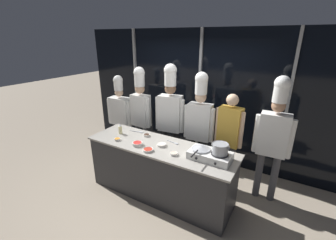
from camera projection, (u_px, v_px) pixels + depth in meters
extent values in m
plane|color=gray|center=(161.00, 193.00, 3.87)|extent=(24.00, 24.00, 0.00)
cube|color=black|center=(200.00, 97.00, 4.65)|extent=(5.72, 0.04, 2.70)
cube|color=gray|center=(136.00, 89.00, 5.38)|extent=(0.05, 0.05, 2.70)
cube|color=gray|center=(199.00, 98.00, 4.61)|extent=(0.05, 0.05, 2.70)
cube|color=gray|center=(287.00, 110.00, 3.84)|extent=(0.05, 0.05, 2.70)
cube|color=#2D2D30|center=(160.00, 171.00, 3.71)|extent=(2.38, 0.72, 0.89)
cube|color=#A39E93|center=(160.00, 146.00, 3.55)|extent=(2.46, 0.75, 0.03)
cube|color=silver|center=(210.00, 155.00, 3.14)|extent=(0.59, 0.33, 0.11)
cylinder|color=black|center=(201.00, 149.00, 3.18)|extent=(0.24, 0.24, 0.01)
cylinder|color=black|center=(196.00, 158.00, 3.07)|extent=(0.03, 0.01, 0.03)
cylinder|color=black|center=(220.00, 154.00, 3.06)|extent=(0.24, 0.24, 0.01)
cylinder|color=black|center=(215.00, 164.00, 2.94)|extent=(0.03, 0.01, 0.03)
cylinder|color=#ADAFB5|center=(201.00, 149.00, 3.18)|extent=(0.26, 0.26, 0.01)
cone|color=#ADAFB5|center=(201.00, 147.00, 3.17)|extent=(0.28, 0.28, 0.05)
cylinder|color=black|center=(195.00, 154.00, 2.98)|extent=(0.02, 0.21, 0.02)
cylinder|color=#93969B|center=(220.00, 149.00, 3.03)|extent=(0.21, 0.21, 0.15)
torus|color=#93969B|center=(221.00, 144.00, 3.00)|extent=(0.22, 0.22, 0.01)
torus|color=#93969B|center=(212.00, 144.00, 3.07)|extent=(0.01, 0.05, 0.05)
torus|color=#93969B|center=(229.00, 148.00, 2.96)|extent=(0.01, 0.05, 0.05)
cylinder|color=beige|center=(120.00, 130.00, 3.96)|extent=(0.06, 0.06, 0.14)
cone|color=white|center=(120.00, 125.00, 3.93)|extent=(0.05, 0.05, 0.04)
cylinder|color=silver|center=(174.00, 154.00, 3.26)|extent=(0.11, 0.11, 0.03)
torus|color=silver|center=(174.00, 153.00, 3.25)|extent=(0.11, 0.11, 0.01)
cylinder|color=beige|center=(174.00, 153.00, 3.26)|extent=(0.09, 0.09, 0.02)
cylinder|color=silver|center=(138.00, 144.00, 3.55)|extent=(0.16, 0.16, 0.05)
torus|color=silver|center=(137.00, 143.00, 3.54)|extent=(0.17, 0.17, 0.01)
cylinder|color=red|center=(138.00, 143.00, 3.54)|extent=(0.13, 0.13, 0.03)
cylinder|color=silver|center=(162.00, 145.00, 3.53)|extent=(0.14, 0.14, 0.03)
torus|color=silver|center=(162.00, 144.00, 3.52)|extent=(0.15, 0.15, 0.01)
cylinder|color=silver|center=(162.00, 144.00, 3.53)|extent=(0.12, 0.12, 0.02)
cylinder|color=silver|center=(147.00, 135.00, 3.88)|extent=(0.11, 0.11, 0.03)
torus|color=silver|center=(147.00, 134.00, 3.87)|extent=(0.11, 0.11, 0.01)
cylinder|color=#382319|center=(147.00, 135.00, 3.87)|extent=(0.09, 0.09, 0.02)
cylinder|color=silver|center=(117.00, 139.00, 3.72)|extent=(0.10, 0.10, 0.03)
torus|color=silver|center=(117.00, 139.00, 3.71)|extent=(0.10, 0.10, 0.01)
cylinder|color=orange|center=(117.00, 139.00, 3.72)|extent=(0.08, 0.08, 0.02)
cylinder|color=silver|center=(148.00, 150.00, 3.37)|extent=(0.16, 0.16, 0.03)
torus|color=silver|center=(148.00, 149.00, 3.37)|extent=(0.16, 0.16, 0.01)
cylinder|color=#B22D1E|center=(148.00, 149.00, 3.37)|extent=(0.13, 0.13, 0.02)
cube|color=#B2B5BA|center=(171.00, 141.00, 3.67)|extent=(0.16, 0.04, 0.01)
ellipsoid|color=#B2B5BA|center=(176.00, 143.00, 3.60)|extent=(0.08, 0.06, 0.02)
cube|color=#B2B5BA|center=(134.00, 131.00, 4.07)|extent=(0.18, 0.05, 0.01)
ellipsoid|color=#B2B5BA|center=(141.00, 132.00, 4.03)|extent=(0.09, 0.07, 0.02)
cylinder|color=#232326|center=(127.00, 140.00, 5.03)|extent=(0.12, 0.12, 0.73)
cylinder|color=#232326|center=(118.00, 137.00, 5.15)|extent=(0.12, 0.12, 0.73)
cube|color=white|center=(120.00, 111.00, 4.86)|extent=(0.48, 0.26, 0.59)
cylinder|color=white|center=(129.00, 114.00, 4.72)|extent=(0.09, 0.09, 0.54)
cylinder|color=white|center=(110.00, 111.00, 4.95)|extent=(0.09, 0.09, 0.54)
sphere|color=beige|center=(119.00, 93.00, 4.72)|extent=(0.17, 0.17, 0.17)
cylinder|color=white|center=(118.00, 85.00, 4.66)|extent=(0.18, 0.18, 0.22)
sphere|color=white|center=(118.00, 80.00, 4.63)|extent=(0.20, 0.20, 0.20)
cylinder|color=#4C4C51|center=(146.00, 144.00, 4.75)|extent=(0.10, 0.10, 0.80)
cylinder|color=#4C4C51|center=(139.00, 141.00, 4.87)|extent=(0.10, 0.10, 0.80)
cube|color=white|center=(141.00, 110.00, 4.56)|extent=(0.39, 0.22, 0.65)
cylinder|color=white|center=(148.00, 113.00, 4.42)|extent=(0.08, 0.08, 0.60)
cylinder|color=white|center=(132.00, 110.00, 4.65)|extent=(0.08, 0.08, 0.60)
sphere|color=tan|center=(140.00, 89.00, 4.40)|extent=(0.19, 0.19, 0.19)
cylinder|color=white|center=(139.00, 79.00, 4.34)|extent=(0.20, 0.20, 0.27)
sphere|color=white|center=(139.00, 72.00, 4.29)|extent=(0.22, 0.22, 0.22)
cylinder|color=#232326|center=(176.00, 151.00, 4.42)|extent=(0.11, 0.11, 0.85)
cylinder|color=#232326|center=(165.00, 149.00, 4.51)|extent=(0.11, 0.11, 0.85)
cube|color=white|center=(170.00, 113.00, 4.20)|extent=(0.46, 0.28, 0.68)
cylinder|color=white|center=(182.00, 116.00, 4.09)|extent=(0.09, 0.09, 0.63)
cylinder|color=white|center=(158.00, 113.00, 4.26)|extent=(0.09, 0.09, 0.63)
sphere|color=brown|center=(170.00, 89.00, 4.03)|extent=(0.20, 0.20, 0.20)
cylinder|color=white|center=(170.00, 78.00, 3.97)|extent=(0.21, 0.21, 0.27)
sphere|color=white|center=(170.00, 70.00, 3.92)|extent=(0.23, 0.23, 0.23)
cylinder|color=#232326|center=(203.00, 160.00, 4.14)|extent=(0.11, 0.11, 0.81)
cylinder|color=#232326|center=(192.00, 157.00, 4.23)|extent=(0.11, 0.11, 0.81)
cube|color=white|center=(199.00, 122.00, 3.93)|extent=(0.43, 0.25, 0.65)
cylinder|color=white|center=(212.00, 125.00, 3.81)|extent=(0.08, 0.08, 0.60)
cylinder|color=white|center=(186.00, 121.00, 4.01)|extent=(0.08, 0.08, 0.60)
sphere|color=beige|center=(201.00, 97.00, 3.78)|extent=(0.19, 0.19, 0.19)
cylinder|color=white|center=(201.00, 86.00, 3.71)|extent=(0.20, 0.20, 0.26)
sphere|color=white|center=(202.00, 78.00, 3.67)|extent=(0.22, 0.22, 0.22)
cylinder|color=#4C4C51|center=(231.00, 168.00, 3.88)|extent=(0.09, 0.09, 0.82)
cylinder|color=#4C4C51|center=(220.00, 164.00, 3.99)|extent=(0.09, 0.09, 0.82)
cube|color=gold|center=(230.00, 127.00, 3.68)|extent=(0.38, 0.23, 0.66)
cylinder|color=beige|center=(241.00, 131.00, 3.55)|extent=(0.07, 0.07, 0.61)
cylinder|color=beige|center=(217.00, 125.00, 3.78)|extent=(0.07, 0.07, 0.61)
sphere|color=beige|center=(232.00, 100.00, 3.52)|extent=(0.19, 0.19, 0.19)
cylinder|color=#4C4C51|center=(274.00, 178.00, 3.59)|extent=(0.11, 0.11, 0.82)
cylinder|color=#4C4C51|center=(258.00, 174.00, 3.70)|extent=(0.11, 0.11, 0.82)
cube|color=white|center=(273.00, 135.00, 3.39)|extent=(0.43, 0.24, 0.66)
cylinder|color=white|center=(291.00, 140.00, 3.26)|extent=(0.08, 0.08, 0.61)
cylinder|color=white|center=(256.00, 133.00, 3.47)|extent=(0.08, 0.08, 0.61)
sphere|color=#A87A5B|center=(279.00, 106.00, 3.23)|extent=(0.19, 0.19, 0.19)
cylinder|color=white|center=(281.00, 93.00, 3.16)|extent=(0.20, 0.20, 0.27)
sphere|color=white|center=(283.00, 83.00, 3.11)|extent=(0.22, 0.22, 0.22)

